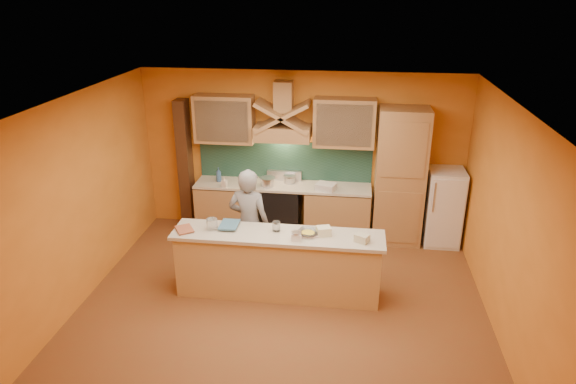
# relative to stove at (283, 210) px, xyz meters

# --- Properties ---
(floor) EXTENTS (5.50, 5.00, 0.01)m
(floor) POSITION_rel_stove_xyz_m (0.30, -2.20, -0.45)
(floor) COLOR brown
(floor) RESTS_ON ground
(ceiling) EXTENTS (5.50, 5.00, 0.01)m
(ceiling) POSITION_rel_stove_xyz_m (0.30, -2.20, 2.35)
(ceiling) COLOR white
(ceiling) RESTS_ON wall_back
(wall_back) EXTENTS (5.50, 0.02, 2.80)m
(wall_back) POSITION_rel_stove_xyz_m (0.30, 0.30, 0.95)
(wall_back) COLOR orange
(wall_back) RESTS_ON floor
(wall_front) EXTENTS (5.50, 0.02, 2.80)m
(wall_front) POSITION_rel_stove_xyz_m (0.30, -4.70, 0.95)
(wall_front) COLOR orange
(wall_front) RESTS_ON floor
(wall_left) EXTENTS (0.02, 5.00, 2.80)m
(wall_left) POSITION_rel_stove_xyz_m (-2.45, -2.20, 0.95)
(wall_left) COLOR orange
(wall_left) RESTS_ON floor
(wall_right) EXTENTS (0.02, 5.00, 2.80)m
(wall_right) POSITION_rel_stove_xyz_m (3.05, -2.20, 0.95)
(wall_right) COLOR orange
(wall_right) RESTS_ON floor
(base_cabinet_left) EXTENTS (1.10, 0.60, 0.86)m
(base_cabinet_left) POSITION_rel_stove_xyz_m (-0.95, 0.00, -0.02)
(base_cabinet_left) COLOR tan
(base_cabinet_left) RESTS_ON floor
(base_cabinet_right) EXTENTS (1.10, 0.60, 0.86)m
(base_cabinet_right) POSITION_rel_stove_xyz_m (0.95, 0.00, -0.02)
(base_cabinet_right) COLOR tan
(base_cabinet_right) RESTS_ON floor
(counter_top) EXTENTS (3.00, 0.62, 0.04)m
(counter_top) POSITION_rel_stove_xyz_m (-0.00, 0.00, 0.45)
(counter_top) COLOR beige
(counter_top) RESTS_ON base_cabinet_left
(stove) EXTENTS (0.60, 0.58, 0.90)m
(stove) POSITION_rel_stove_xyz_m (0.00, 0.00, 0.00)
(stove) COLOR black
(stove) RESTS_ON floor
(backsplash) EXTENTS (3.00, 0.03, 0.70)m
(backsplash) POSITION_rel_stove_xyz_m (-0.00, 0.28, 0.80)
(backsplash) COLOR #1B3D34
(backsplash) RESTS_ON wall_back
(range_hood) EXTENTS (0.92, 0.50, 0.24)m
(range_hood) POSITION_rel_stove_xyz_m (0.00, 0.05, 1.37)
(range_hood) COLOR tan
(range_hood) RESTS_ON wall_back
(hood_chimney) EXTENTS (0.30, 0.30, 0.50)m
(hood_chimney) POSITION_rel_stove_xyz_m (0.00, 0.15, 1.95)
(hood_chimney) COLOR tan
(hood_chimney) RESTS_ON wall_back
(upper_cabinet_left) EXTENTS (1.00, 0.35, 0.80)m
(upper_cabinet_left) POSITION_rel_stove_xyz_m (-1.00, 0.12, 1.55)
(upper_cabinet_left) COLOR tan
(upper_cabinet_left) RESTS_ON wall_back
(upper_cabinet_right) EXTENTS (1.00, 0.35, 0.80)m
(upper_cabinet_right) POSITION_rel_stove_xyz_m (1.00, 0.12, 1.55)
(upper_cabinet_right) COLOR tan
(upper_cabinet_right) RESTS_ON wall_back
(pantry_column) EXTENTS (0.80, 0.60, 2.30)m
(pantry_column) POSITION_rel_stove_xyz_m (1.95, 0.00, 0.70)
(pantry_column) COLOR tan
(pantry_column) RESTS_ON floor
(fridge) EXTENTS (0.58, 0.60, 1.30)m
(fridge) POSITION_rel_stove_xyz_m (2.70, 0.00, 0.20)
(fridge) COLOR white
(fridge) RESTS_ON floor
(trim_column_left) EXTENTS (0.20, 0.30, 2.30)m
(trim_column_left) POSITION_rel_stove_xyz_m (-1.75, 0.15, 0.70)
(trim_column_left) COLOR #472816
(trim_column_left) RESTS_ON floor
(island_body) EXTENTS (2.80, 0.55, 0.88)m
(island_body) POSITION_rel_stove_xyz_m (0.20, -1.90, -0.01)
(island_body) COLOR tan
(island_body) RESTS_ON floor
(island_top) EXTENTS (2.90, 0.62, 0.05)m
(island_top) POSITION_rel_stove_xyz_m (0.20, -1.90, 0.47)
(island_top) COLOR beige
(island_top) RESTS_ON island_body
(person) EXTENTS (0.66, 0.47, 1.68)m
(person) POSITION_rel_stove_xyz_m (-0.30, -1.42, 0.39)
(person) COLOR gray
(person) RESTS_ON floor
(pot_large) EXTENTS (0.24, 0.24, 0.14)m
(pot_large) POSITION_rel_stove_xyz_m (-0.24, -0.11, 0.52)
(pot_large) COLOR silver
(pot_large) RESTS_ON stove
(pot_small) EXTENTS (0.23, 0.23, 0.13)m
(pot_small) POSITION_rel_stove_xyz_m (0.11, 0.10, 0.51)
(pot_small) COLOR silver
(pot_small) RESTS_ON stove
(soap_bottle_a) EXTENTS (0.10, 0.10, 0.18)m
(soap_bottle_a) POSITION_rel_stove_xyz_m (-0.95, -0.25, 0.56)
(soap_bottle_a) COLOR silver
(soap_bottle_a) RESTS_ON counter_top
(soap_bottle_b) EXTENTS (0.12, 0.12, 0.25)m
(soap_bottle_b) POSITION_rel_stove_xyz_m (-1.12, 0.01, 0.60)
(soap_bottle_b) COLOR #355B92
(soap_bottle_b) RESTS_ON counter_top
(bowl_back) EXTENTS (0.22, 0.22, 0.07)m
(bowl_back) POSITION_rel_stove_xyz_m (0.78, -0.12, 0.50)
(bowl_back) COLOR white
(bowl_back) RESTS_ON counter_top
(dish_rack) EXTENTS (0.37, 0.32, 0.11)m
(dish_rack) POSITION_rel_stove_xyz_m (0.75, -0.15, 0.53)
(dish_rack) COLOR silver
(dish_rack) RESTS_ON counter_top
(book_lower) EXTENTS (0.34, 0.36, 0.03)m
(book_lower) POSITION_rel_stove_xyz_m (-1.18, -2.03, 0.51)
(book_lower) COLOR #A5573B
(book_lower) RESTS_ON island_top
(book_upper) EXTENTS (0.26, 0.35, 0.03)m
(book_upper) POSITION_rel_stove_xyz_m (-0.63, -1.79, 0.53)
(book_upper) COLOR teal
(book_upper) RESTS_ON island_top
(jar_large) EXTENTS (0.19, 0.19, 0.15)m
(jar_large) POSITION_rel_stove_xyz_m (-0.72, -1.88, 0.57)
(jar_large) COLOR white
(jar_large) RESTS_ON island_top
(jar_small) EXTENTS (0.13, 0.13, 0.14)m
(jar_small) POSITION_rel_stove_xyz_m (0.17, -1.82, 0.56)
(jar_small) COLOR silver
(jar_small) RESTS_ON island_top
(kitchen_scale) EXTENTS (0.13, 0.13, 0.10)m
(kitchen_scale) POSITION_rel_stove_xyz_m (0.48, -2.06, 0.55)
(kitchen_scale) COLOR white
(kitchen_scale) RESTS_ON island_top
(mixing_bowl) EXTENTS (0.33, 0.33, 0.07)m
(mixing_bowl) POSITION_rel_stove_xyz_m (0.61, -1.88, 0.53)
(mixing_bowl) COLOR silver
(mixing_bowl) RESTS_ON island_top
(cloth) EXTENTS (0.28, 0.23, 0.02)m
(cloth) POSITION_rel_stove_xyz_m (0.63, -1.89, 0.50)
(cloth) COLOR beige
(cloth) RESTS_ON island_top
(grocery_bag_a) EXTENTS (0.22, 0.20, 0.12)m
(grocery_bag_a) POSITION_rel_stove_xyz_m (0.82, -1.87, 0.56)
(grocery_bag_a) COLOR #EDEAC3
(grocery_bag_a) RESTS_ON island_top
(grocery_bag_b) EXTENTS (0.22, 0.20, 0.11)m
(grocery_bag_b) POSITION_rel_stove_xyz_m (1.33, -2.00, 0.55)
(grocery_bag_b) COLOR beige
(grocery_bag_b) RESTS_ON island_top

